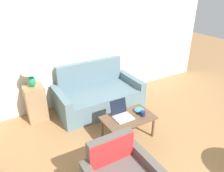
{
  "coord_description": "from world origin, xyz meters",
  "views": [
    {
      "loc": [
        -1.51,
        -0.24,
        2.47
      ],
      "look_at": [
        0.27,
        2.8,
        0.75
      ],
      "focal_mm": 35.0,
      "sensor_mm": 36.0,
      "label": 1
    }
  ],
  "objects_px": {
    "couch": "(97,95)",
    "cup_navy": "(143,114)",
    "coffee_table": "(128,120)",
    "snack_bowl": "(139,110)",
    "laptop": "(121,113)",
    "table_lamp": "(29,68)"
  },
  "relations": [
    {
      "from": "laptop",
      "to": "snack_bowl",
      "type": "relative_size",
      "value": 1.85
    },
    {
      "from": "table_lamp",
      "to": "cup_navy",
      "type": "xyz_separation_m",
      "value": [
        1.45,
        -1.45,
        -0.61
      ]
    },
    {
      "from": "table_lamp",
      "to": "coffee_table",
      "type": "distance_m",
      "value": 1.96
    },
    {
      "from": "snack_bowl",
      "to": "coffee_table",
      "type": "bearing_deg",
      "value": -167.06
    },
    {
      "from": "laptop",
      "to": "snack_bowl",
      "type": "bearing_deg",
      "value": -2.23
    },
    {
      "from": "cup_navy",
      "to": "snack_bowl",
      "type": "relative_size",
      "value": 0.49
    },
    {
      "from": "coffee_table",
      "to": "cup_navy",
      "type": "distance_m",
      "value": 0.26
    },
    {
      "from": "cup_navy",
      "to": "snack_bowl",
      "type": "bearing_deg",
      "value": 76.58
    },
    {
      "from": "table_lamp",
      "to": "laptop",
      "type": "bearing_deg",
      "value": -48.73
    },
    {
      "from": "couch",
      "to": "snack_bowl",
      "type": "xyz_separation_m",
      "value": [
        0.26,
        -1.11,
        0.16
      ]
    },
    {
      "from": "table_lamp",
      "to": "coffee_table",
      "type": "bearing_deg",
      "value": -48.18
    },
    {
      "from": "cup_navy",
      "to": "couch",
      "type": "bearing_deg",
      "value": 99.85
    },
    {
      "from": "coffee_table",
      "to": "snack_bowl",
      "type": "xyz_separation_m",
      "value": [
        0.27,
        0.06,
        0.08
      ]
    },
    {
      "from": "coffee_table",
      "to": "laptop",
      "type": "xyz_separation_m",
      "value": [
        -0.09,
        0.07,
        0.11
      ]
    },
    {
      "from": "couch",
      "to": "coffee_table",
      "type": "xyz_separation_m",
      "value": [
        -0.01,
        -1.17,
        0.09
      ]
    },
    {
      "from": "couch",
      "to": "snack_bowl",
      "type": "relative_size",
      "value": 9.95
    },
    {
      "from": "couch",
      "to": "cup_navy",
      "type": "bearing_deg",
      "value": -80.15
    },
    {
      "from": "coffee_table",
      "to": "laptop",
      "type": "relative_size",
      "value": 2.65
    },
    {
      "from": "couch",
      "to": "snack_bowl",
      "type": "distance_m",
      "value": 1.15
    },
    {
      "from": "cup_navy",
      "to": "snack_bowl",
      "type": "xyz_separation_m",
      "value": [
        0.04,
        0.15,
        -0.02
      ]
    },
    {
      "from": "coffee_table",
      "to": "cup_navy",
      "type": "bearing_deg",
      "value": -21.27
    },
    {
      "from": "couch",
      "to": "table_lamp",
      "type": "relative_size",
      "value": 3.33
    }
  ]
}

